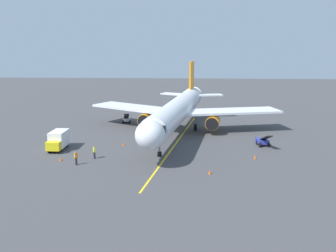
# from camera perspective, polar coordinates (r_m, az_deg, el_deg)

# --- Properties ---
(ground_plane) EXTENTS (220.00, 220.00, 0.00)m
(ground_plane) POSITION_cam_1_polar(r_m,az_deg,el_deg) (61.96, 0.43, -0.86)
(ground_plane) COLOR #424244
(apron_lead_in_line) EXTENTS (6.31, 39.57, 0.01)m
(apron_lead_in_line) POSITION_cam_1_polar(r_m,az_deg,el_deg) (54.72, 1.39, -2.65)
(apron_lead_in_line) COLOR yellow
(apron_lead_in_line) RESTS_ON ground
(airplane) EXTENTS (34.40, 40.27, 11.50)m
(airplane) POSITION_cam_1_polar(r_m,az_deg,el_deg) (59.99, 1.65, 2.60)
(airplane) COLOR silver
(airplane) RESTS_ON ground
(ground_crew_marshaller) EXTENTS (0.46, 0.46, 1.71)m
(ground_crew_marshaller) POSITION_cam_1_polar(r_m,az_deg,el_deg) (45.63, -14.52, -4.99)
(ground_crew_marshaller) COLOR #23232D
(ground_crew_marshaller) RESTS_ON ground
(ground_crew_wing_walker) EXTENTS (0.42, 0.47, 1.71)m
(ground_crew_wing_walker) POSITION_cam_1_polar(r_m,az_deg,el_deg) (47.65, -11.72, -4.11)
(ground_crew_wing_walker) COLOR #23232D
(ground_crew_wing_walker) RESTS_ON ground
(box_truck_near_nose) EXTENTS (2.01, 4.60, 2.62)m
(box_truck_near_nose) POSITION_cam_1_polar(r_m,az_deg,el_deg) (53.00, -17.20, -2.17)
(box_truck_near_nose) COLOR yellow
(box_truck_near_nose) RESTS_ON ground
(belt_loader_portside) EXTENTS (2.08, 4.72, 2.32)m
(belt_loader_portside) POSITION_cam_1_polar(r_m,az_deg,el_deg) (69.47, -6.69, 1.12)
(belt_loader_portside) COLOR white
(belt_loader_portside) RESTS_ON ground
(belt_loader_starboard_side) EXTENTS (1.74, 4.66, 2.32)m
(belt_loader_starboard_side) POSITION_cam_1_polar(r_m,az_deg,el_deg) (54.66, 14.96, -2.33)
(belt_loader_starboard_side) COLOR #2D3899
(belt_loader_starboard_side) RESTS_ON ground
(safety_cone_nose_left) EXTENTS (0.32, 0.32, 0.55)m
(safety_cone_nose_left) POSITION_cam_1_polar(r_m,az_deg,el_deg) (41.53, 6.72, -7.30)
(safety_cone_nose_left) COLOR #F2590F
(safety_cone_nose_left) RESTS_ON ground
(safety_cone_nose_right) EXTENTS (0.32, 0.32, 0.55)m
(safety_cone_nose_right) POSITION_cam_1_polar(r_m,az_deg,el_deg) (47.93, -16.85, -5.06)
(safety_cone_nose_right) COLOR #F2590F
(safety_cone_nose_right) RESTS_ON ground
(safety_cone_wing_port) EXTENTS (0.32, 0.32, 0.55)m
(safety_cone_wing_port) POSITION_cam_1_polar(r_m,az_deg,el_deg) (48.12, 13.79, -4.81)
(safety_cone_wing_port) COLOR #F2590F
(safety_cone_wing_port) RESTS_ON ground
(safety_cone_wing_starboard) EXTENTS (0.32, 0.32, 0.55)m
(safety_cone_wing_starboard) POSITION_cam_1_polar(r_m,az_deg,el_deg) (53.28, -7.16, -2.86)
(safety_cone_wing_starboard) COLOR #F2590F
(safety_cone_wing_starboard) RESTS_ON ground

